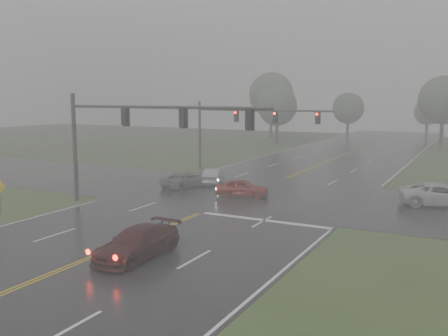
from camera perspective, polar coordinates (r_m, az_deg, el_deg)
The scene contains 17 objects.
ground at distance 22.40m, azimuth -21.89°, elevation -12.34°, with size 180.00×180.00×0.00m, color #30451D.
main_road at distance 37.93m, azimuth 1.69°, elevation -3.42°, with size 18.00×160.00×0.02m, color black.
cross_street at distance 39.70m, azimuth 2.96°, elevation -2.90°, with size 120.00×14.00×0.02m, color black.
stop_bar at distance 31.14m, azimuth 4.64°, elevation -6.02°, with size 8.50×0.50×0.01m, color white.
sedan_maroon at distance 24.43m, azimuth -9.86°, elevation -10.14°, with size 2.04×5.02×1.46m, color black.
sedan_red at distance 38.27m, azimuth 2.10°, elevation -3.32°, with size 1.62×4.02×1.37m, color maroon.
sedan_silver at distance 43.92m, azimuth -1.24°, elevation -1.82°, with size 1.40×4.02×1.32m, color #9EA0A5.
car_grey at distance 42.31m, azimuth -4.23°, elevation -2.22°, with size 2.16×4.69×1.30m, color #55585D.
pickup_white at distance 38.29m, azimuth 23.59°, elevation -4.00°, with size 2.63×5.69×1.58m, color #BBBDBF.
signal_gantry_near at distance 34.60m, azimuth -10.93°, elevation 4.62°, with size 15.66×0.34×7.86m.
signal_gantry_far at distance 50.17m, azimuth 1.63°, elevation 5.23°, with size 14.16×0.36×7.12m.
sign_diamond_west at distance 35.40m, azimuth -24.26°, elevation -2.37°, with size 0.97×0.19×2.36m.
tree_nw_a at distance 80.34m, azimuth 6.10°, elevation 7.07°, with size 6.33×6.33×9.30m.
tree_ne_a at distance 82.24m, azimuth 23.79°, elevation 7.11°, with size 7.32×7.32×10.75m.
tree_n_mid at distance 94.19m, azimuth 14.01°, elevation 6.64°, with size 5.68×5.68×8.34m.
tree_nw_b at distance 92.82m, azimuth 5.42°, elevation 8.34°, with size 8.19×8.19×12.03m.
tree_n_far at distance 101.53m, azimuth 22.24°, elevation 5.95°, with size 4.90×4.90×7.20m.
Camera 1 is at (16.24, -13.42, 7.63)m, focal length 40.00 mm.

